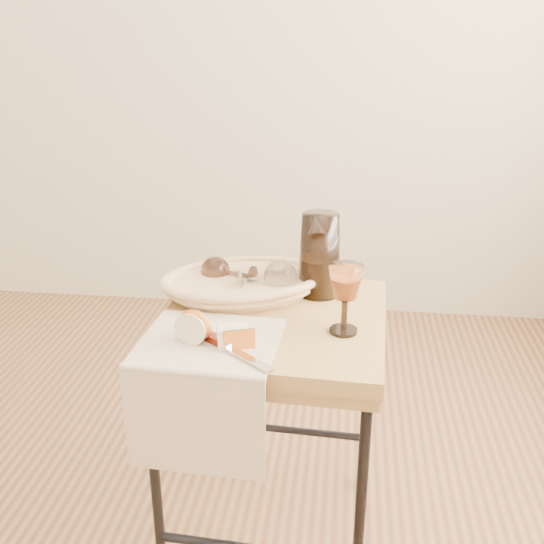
% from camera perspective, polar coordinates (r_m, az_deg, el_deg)
% --- Properties ---
extents(wall_back, '(3.60, 0.00, 2.70)m').
position_cam_1_polar(wall_back, '(2.92, -7.76, 22.30)').
color(wall_back, beige).
rests_on(wall_back, ground).
extents(side_table, '(0.55, 0.55, 0.67)m').
position_cam_1_polar(side_table, '(1.66, 0.09, -14.45)').
color(side_table, brown).
rests_on(side_table, floor).
extents(tea_towel, '(0.31, 0.28, 0.01)m').
position_cam_1_polar(tea_towel, '(1.37, -5.71, -6.32)').
color(tea_towel, '#F2E6C4').
rests_on(tea_towel, side_table).
extents(bread_basket, '(0.43, 0.36, 0.05)m').
position_cam_1_polar(bread_basket, '(1.59, -2.66, -1.17)').
color(bread_basket, '#AB8251').
rests_on(bread_basket, side_table).
extents(goblet_lying_a, '(0.14, 0.11, 0.08)m').
position_cam_1_polar(goblet_lying_a, '(1.61, -3.73, -0.12)').
color(goblet_lying_a, '#4F352A').
rests_on(goblet_lying_a, bread_basket).
extents(goblet_lying_b, '(0.16, 0.13, 0.09)m').
position_cam_1_polar(goblet_lying_b, '(1.55, -0.81, -0.61)').
color(goblet_lying_b, white).
rests_on(goblet_lying_b, bread_basket).
extents(pitcher, '(0.19, 0.25, 0.25)m').
position_cam_1_polar(pitcher, '(1.57, 4.34, 1.60)').
color(pitcher, black).
rests_on(pitcher, side_table).
extents(wine_goblet, '(0.09, 0.09, 0.16)m').
position_cam_1_polar(wine_goblet, '(1.39, 6.64, -2.47)').
color(wine_goblet, white).
rests_on(wine_goblet, side_table).
extents(apple_half, '(0.08, 0.06, 0.07)m').
position_cam_1_polar(apple_half, '(1.36, -7.05, -4.82)').
color(apple_half, red).
rests_on(apple_half, tea_towel).
extents(apple_wedge, '(0.08, 0.06, 0.05)m').
position_cam_1_polar(apple_wedge, '(1.34, -3.53, -5.84)').
color(apple_wedge, '#F5EBBF').
rests_on(apple_wedge, tea_towel).
extents(table_knife, '(0.19, 0.16, 0.02)m').
position_cam_1_polar(table_knife, '(1.32, -3.78, -6.83)').
color(table_knife, silver).
rests_on(table_knife, tea_towel).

